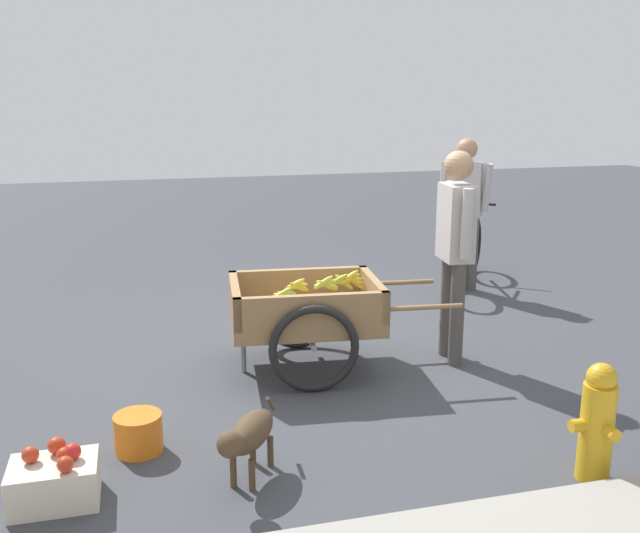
{
  "coord_description": "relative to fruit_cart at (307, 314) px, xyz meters",
  "views": [
    {
      "loc": [
        1.44,
        5.22,
        2.07
      ],
      "look_at": [
        0.11,
        0.11,
        0.75
      ],
      "focal_mm": 39.91,
      "sensor_mm": 36.0,
      "label": 1
    }
  ],
  "objects": [
    {
      "name": "ground_plane",
      "position": [
        -0.25,
        -0.29,
        -0.44
      ],
      "size": [
        24.0,
        24.0,
        0.0
      ],
      "primitive_type": "plane",
      "color": "#3D3F44"
    },
    {
      "name": "fruit_cart",
      "position": [
        0.0,
        0.0,
        0.0
      ],
      "size": [
        1.72,
        1.0,
        0.73
      ],
      "color": "#937047",
      "rests_on": "ground"
    },
    {
      "name": "vendor_person",
      "position": [
        -1.13,
        0.11,
        0.54
      ],
      "size": [
        0.23,
        0.57,
        1.63
      ],
      "color": "#4C4742",
      "rests_on": "ground"
    },
    {
      "name": "bicycle",
      "position": [
        -2.21,
        -1.88,
        -0.09
      ],
      "size": [
        1.06,
        1.35,
        0.85
      ],
      "color": "black",
      "rests_on": "ground"
    },
    {
      "name": "cyclist_person",
      "position": [
        -2.11,
        -1.76,
        0.51
      ],
      "size": [
        0.43,
        0.4,
        1.59
      ],
      "color": "#4C4742",
      "rests_on": "ground"
    },
    {
      "name": "dog",
      "position": [
        0.68,
        1.48,
        -0.17
      ],
      "size": [
        0.41,
        0.59,
        0.4
      ],
      "color": "#4C3823",
      "rests_on": "ground"
    },
    {
      "name": "fire_hydrant",
      "position": [
        -1.13,
        1.93,
        -0.1
      ],
      "size": [
        0.25,
        0.25,
        0.67
      ],
      "color": "gold",
      "rests_on": "ground"
    },
    {
      "name": "plastic_bucket",
      "position": [
        1.26,
        0.99,
        -0.32
      ],
      "size": [
        0.28,
        0.28,
        0.23
      ],
      "primitive_type": "cylinder",
      "color": "orange",
      "rests_on": "ground"
    },
    {
      "name": "apple_crate",
      "position": [
        1.68,
        1.43,
        -0.31
      ],
      "size": [
        0.44,
        0.32,
        0.31
      ],
      "color": "beige",
      "rests_on": "ground"
    }
  ]
}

